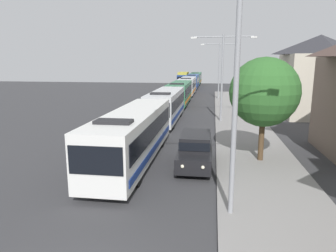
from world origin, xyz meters
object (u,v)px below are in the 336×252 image
Objects in this scene: roadside_tree at (264,92)px; white_suv at (196,149)px; bus_tail_end at (196,78)px; streetlamp_near at (237,75)px; bus_lead at (134,134)px; bus_second_in_line at (166,105)px; bus_middle at (180,92)px; streetlamp_far at (219,65)px; bus_rear at (192,81)px; streetlamp_mid at (222,69)px; box_truck_oncoming at (183,78)px; bus_fourth_in_line at (187,86)px.

white_suv is at bearing -160.79° from roadside_tree.
streetlamp_near is (5.40, -69.59, 3.73)m from bus_tail_end.
bus_lead is 1.02× the size of bus_tail_end.
bus_lead is 1.10× the size of bus_second_in_line.
bus_second_in_line and bus_middle have the same top height.
streetlamp_far reaches higher than bus_lead.
bus_rear is at bearing 90.00° from bus_middle.
streetlamp_mid is (5.40, -50.50, 3.51)m from bus_tail_end.
streetlamp_far is 1.43× the size of roadside_tree.
bus_second_in_line is at bearing 90.00° from bus_lead.
bus_lead reaches higher than box_truck_oncoming.
bus_rear reaches higher than box_truck_oncoming.
bus_tail_end is 1.99× the size of roadside_tree.
streetlamp_far is at bearing -73.59° from bus_rear.
bus_rear is at bearing 98.21° from streetlamp_mid.
bus_middle is at bearing 107.14° from roadside_tree.
bus_tail_end is (0.00, 25.66, 0.00)m from bus_fourth_in_line.
streetlamp_near is (1.70, -5.63, 4.39)m from white_suv.
white_suv is (3.70, -63.95, -0.66)m from bus_tail_end.
roadside_tree is at bearing -81.40° from bus_rear.
bus_second_in_line is at bearing -86.28° from box_truck_oncoming.
streetlamp_near is at bearing -90.00° from streetlamp_mid.
white_suv is at bearing -92.99° from streetlamp_far.
bus_middle is 38.35m from bus_tail_end.
roadside_tree is (3.79, 1.32, 3.14)m from white_suv.
bus_middle is (0.00, 12.44, 0.00)m from bus_second_in_line.
box_truck_oncoming is 0.96× the size of streetlamp_far.
white_suv is 64.28m from box_truck_oncoming.
bus_fourth_in_line is 0.90× the size of bus_tail_end.
roadside_tree reaches higher than bus_rear.
streetlamp_mid is at bearing 67.53° from bus_lead.
bus_second_in_line is 50.85m from box_truck_oncoming.
bus_fourth_in_line is 37.81m from roadside_tree.
bus_second_in_line is 20.46m from streetlamp_far.
bus_second_in_line is 1.00× the size of bus_rear.
box_truck_oncoming is (-3.30, 25.60, 0.02)m from bus_fourth_in_line.
box_truck_oncoming is (-3.30, 13.03, 0.02)m from bus_rear.
streetlamp_far reaches higher than bus_second_in_line.
streetlamp_mid reaches higher than white_suv.
bus_rear is 56.88m from streetlamp_near.
streetlamp_near is (5.40, -43.93, 3.73)m from bus_fourth_in_line.
streetlamp_far is at bearing 90.00° from streetlamp_near.
bus_tail_end is at bearing 90.00° from bus_second_in_line.
bus_second_in_line is 0.96× the size of bus_middle.
bus_tail_end is 1.46× the size of box_truck_oncoming.
streetlamp_mid is at bearing 3.13° from bus_second_in_line.
bus_second_in_line reaches higher than box_truck_oncoming.
bus_lead is 1.05× the size of bus_middle.
bus_tail_end is 3.30m from box_truck_oncoming.
bus_fourth_in_line is at bearing 101.45° from roadside_tree.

